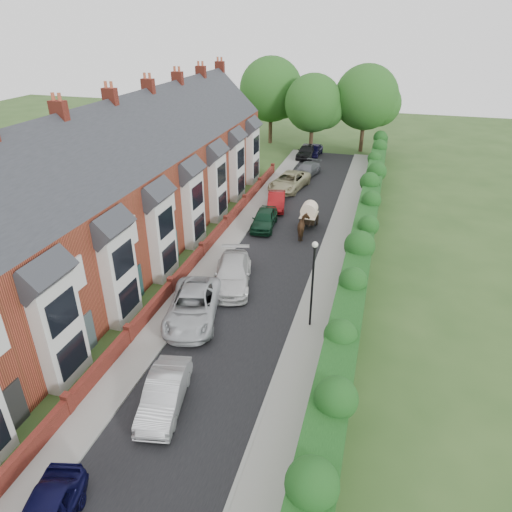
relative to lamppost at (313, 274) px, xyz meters
The scene contains 24 objects.
ground 6.20m from the lamppost, 130.36° to the right, with size 140.00×140.00×0.00m, color #2D4C1E.
road 8.66m from the lamppost, 119.12° to the left, with size 6.00×58.00×0.02m, color black.
pavement_hedge_side 7.71m from the lamppost, 88.36° to the left, with size 2.20×58.00×0.12m, color gray.
pavement_house_side 10.93m from the lamppost, 137.91° to the left, with size 1.70×58.00×0.12m, color gray.
kerb_hedge_side 7.76m from the lamppost, 96.92° to the left, with size 0.18×58.00×0.13m, color gray.
kerb_house_side 10.38m from the lamppost, 134.79° to the left, with size 0.18×58.00×0.13m, color gray.
hedge 7.47m from the lamppost, 74.05° to the left, with size 2.10×58.00×2.85m.
terrace_row 15.52m from the lamppost, 157.25° to the left, with size 9.05×40.50×11.50m.
garden_wall_row 10.98m from the lamppost, 145.56° to the left, with size 0.35×40.35×1.10m.
lamppost is the anchor object (origin of this frame).
tree_far_left 36.66m from the lamppost, 99.53° to the left, with size 7.14×6.80×9.29m.
tree_far_right 38.20m from the lamppost, 90.02° to the left, with size 7.98×7.60×10.31m.
tree_far_back 41.01m from the lamppost, 107.06° to the left, with size 8.40×8.00×10.82m.
car_silver_a 9.35m from the lamppost, 123.81° to the right, with size 1.52×4.35×1.43m, color #A0A1A5.
car_silver_b 6.95m from the lamppost, behind, with size 2.67×5.79×1.61m, color #B5B9BD.
car_white 6.72m from the lamppost, 151.25° to the left, with size 2.21×5.43×1.58m, color silver.
car_green 13.69m from the lamppost, 115.97° to the left, with size 1.75×4.34×1.48m, color black.
car_red 17.66m from the lamppost, 109.96° to the left, with size 1.46×4.19×1.38m, color maroon.
car_beige 22.55m from the lamppost, 105.41° to the left, with size 2.66×5.77×1.60m, color tan.
car_grey 26.81m from the lamppost, 100.99° to the left, with size 1.90×4.68×1.36m, color #5B5D63.
car_black 33.88m from the lamppost, 100.92° to the left, with size 1.90×4.71×1.61m, color black.
horse 11.50m from the lamppost, 102.80° to the left, with size 0.94×2.06×1.74m, color #492F1A.
horse_cart 13.58m from the lamppost, 100.70° to the left, with size 1.32×2.93×2.11m.
car_extra_far 34.96m from the lamppost, 99.43° to the left, with size 1.60×3.98×1.36m, color black.
Camera 1 is at (6.24, -16.35, 15.07)m, focal length 32.00 mm.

